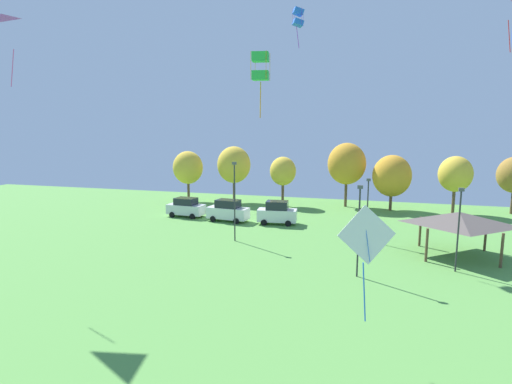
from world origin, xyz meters
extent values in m
cube|color=white|center=(5.91, 15.79, 6.14)|extent=(2.07, 0.75, 2.14)
cylinder|color=blue|center=(5.91, 15.77, 6.14)|extent=(0.35, 0.54, 1.90)
cylinder|color=blue|center=(5.91, 15.79, 3.93)|extent=(0.23, 0.33, 2.19)
pyramid|color=purple|center=(13.61, 31.69, 18.05)|extent=(1.51, 2.13, 0.44)
cylinder|color=red|center=(14.29, 31.74, 16.01)|extent=(0.34, 0.07, 2.03)
cube|color=blue|center=(-0.77, 37.91, 20.36)|extent=(1.22, 1.17, 0.69)
cube|color=blue|center=(-0.77, 37.91, 19.43)|extent=(1.22, 1.17, 0.69)
cylinder|color=purple|center=(-1.17, 37.51, 19.89)|extent=(0.02, 0.02, 1.39)
cylinder|color=purple|center=(-0.37, 37.51, 19.89)|extent=(0.02, 0.02, 1.39)
cylinder|color=purple|center=(-1.17, 38.31, 19.89)|extent=(0.02, 0.02, 1.39)
cylinder|color=purple|center=(-0.37, 38.31, 19.89)|extent=(0.02, 0.02, 1.39)
cylinder|color=purple|center=(-0.77, 37.91, 18.19)|extent=(0.30, 0.18, 1.87)
pyramid|color=purple|center=(-17.30, 24.16, 16.59)|extent=(3.05, 2.72, 0.39)
cylinder|color=#E54C93|center=(-17.70, 23.40, 14.13)|extent=(0.23, 0.38, 2.51)
cube|color=green|center=(0.11, 22.19, 13.77)|extent=(1.01, 1.03, 0.52)
cube|color=green|center=(0.11, 22.19, 12.81)|extent=(1.01, 1.03, 0.52)
cylinder|color=orange|center=(-0.30, 21.78, 13.29)|extent=(0.02, 0.02, 1.43)
cylinder|color=orange|center=(0.52, 21.78, 13.29)|extent=(0.02, 0.02, 1.43)
cylinder|color=orange|center=(-0.30, 22.61, 13.29)|extent=(0.02, 0.02, 1.43)
cylinder|color=orange|center=(0.52, 22.61, 13.29)|extent=(0.02, 0.02, 1.43)
cylinder|color=orange|center=(0.11, 22.19, 11.54)|extent=(0.10, 0.32, 1.92)
cube|color=silver|center=(-14.56, 42.76, 0.88)|extent=(4.45, 2.18, 1.12)
cube|color=#1E232D|center=(-14.56, 42.76, 1.84)|extent=(2.50, 1.89, 0.79)
cylinder|color=black|center=(-13.29, 41.73, 0.32)|extent=(0.65, 0.27, 0.64)
cylinder|color=black|center=(-13.15, 43.58, 0.32)|extent=(0.65, 0.27, 0.64)
cylinder|color=black|center=(-15.97, 41.93, 0.32)|extent=(0.65, 0.27, 0.64)
cylinder|color=black|center=(-15.82, 43.79, 0.32)|extent=(0.65, 0.27, 0.64)
cube|color=silver|center=(-9.02, 41.85, 0.94)|extent=(4.80, 2.29, 1.23)
cube|color=#1E232D|center=(-9.02, 41.85, 1.98)|extent=(2.72, 1.91, 0.86)
cylinder|color=black|center=(-7.70, 40.81, 0.32)|extent=(0.66, 0.29, 0.64)
cylinder|color=black|center=(-7.49, 42.56, 0.32)|extent=(0.66, 0.29, 0.64)
cylinder|color=black|center=(-10.54, 41.15, 0.32)|extent=(0.66, 0.29, 0.64)
cylinder|color=black|center=(-10.33, 42.89, 0.32)|extent=(0.66, 0.29, 0.64)
cube|color=silver|center=(-3.47, 42.02, 0.96)|extent=(4.32, 2.22, 1.29)
cube|color=#1E232D|center=(-3.47, 42.02, 2.06)|extent=(2.44, 1.89, 0.90)
cylinder|color=black|center=(-2.10, 41.25, 0.32)|extent=(0.66, 0.28, 0.64)
cylinder|color=black|center=(-2.28, 43.05, 0.32)|extent=(0.66, 0.28, 0.64)
cylinder|color=black|center=(-4.66, 40.99, 0.32)|extent=(0.66, 0.28, 0.64)
cylinder|color=black|center=(-4.85, 42.79, 0.32)|extent=(0.66, 0.28, 0.64)
cylinder|color=brown|center=(10.32, 32.91, 1.30)|extent=(0.20, 0.20, 2.60)
cylinder|color=brown|center=(15.40, 32.91, 1.30)|extent=(0.20, 0.20, 2.60)
cylinder|color=brown|center=(10.32, 37.28, 1.30)|extent=(0.20, 0.20, 2.60)
cylinder|color=brown|center=(15.40, 37.28, 1.30)|extent=(0.20, 0.20, 2.60)
pyramid|color=#564C47|center=(12.86, 35.10, 3.10)|extent=(6.57, 5.65, 1.00)
cylinder|color=#2D2D33|center=(5.85, 37.70, 2.75)|extent=(0.12, 0.12, 5.50)
cube|color=#4C4C51|center=(5.85, 37.70, 5.62)|extent=(0.36, 0.20, 0.24)
cylinder|color=#2D2D33|center=(5.36, 28.18, 3.05)|extent=(0.12, 0.12, 6.10)
cube|color=#4C4C51|center=(5.36, 28.18, 6.22)|extent=(0.36, 0.20, 0.24)
cylinder|color=#2D2D33|center=(12.06, 31.13, 2.89)|extent=(0.12, 0.12, 5.78)
cube|color=#4C4C51|center=(12.06, 31.13, 5.90)|extent=(0.36, 0.20, 0.24)
cylinder|color=#2D2D33|center=(-5.66, 34.43, 3.48)|extent=(0.12, 0.12, 6.96)
cube|color=#4C4C51|center=(-5.66, 34.43, 7.08)|extent=(0.36, 0.20, 0.24)
cylinder|color=brown|center=(-18.83, 52.39, 1.63)|extent=(0.36, 0.36, 3.26)
ellipsoid|color=gold|center=(-18.83, 52.39, 4.83)|extent=(4.21, 4.21, 4.63)
cylinder|color=brown|center=(-12.36, 53.56, 1.77)|extent=(0.36, 0.36, 3.55)
ellipsoid|color=gold|center=(-12.36, 53.56, 5.29)|extent=(4.64, 4.64, 5.11)
cylinder|color=brown|center=(-5.21, 52.83, 1.68)|extent=(0.36, 0.36, 3.35)
ellipsoid|color=gold|center=(-5.21, 52.83, 4.65)|extent=(3.47, 3.47, 3.82)
cylinder|color=brown|center=(2.96, 54.44, 1.92)|extent=(0.36, 0.36, 3.84)
ellipsoid|color=gold|center=(2.96, 54.44, 5.70)|extent=(4.94, 4.94, 5.44)
cylinder|color=brown|center=(8.59, 53.45, 1.30)|extent=(0.36, 0.36, 2.60)
ellipsoid|color=gold|center=(8.59, 53.45, 4.38)|extent=(4.74, 4.74, 5.22)
cylinder|color=brown|center=(15.81, 53.45, 1.68)|extent=(0.36, 0.36, 3.36)
ellipsoid|color=gold|center=(15.81, 53.45, 4.82)|extent=(3.91, 3.91, 4.30)
cylinder|color=brown|center=(22.58, 55.05, 1.64)|extent=(0.36, 0.36, 3.27)
camera|label=1|loc=(5.94, 1.05, 9.86)|focal=28.00mm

